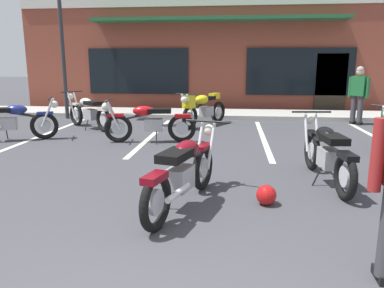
{
  "coord_description": "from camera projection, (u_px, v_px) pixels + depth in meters",
  "views": [
    {
      "loc": [
        0.63,
        -1.64,
        1.78
      ],
      "look_at": [
        0.01,
        3.93,
        0.55
      ],
      "focal_mm": 34.82,
      "sensor_mm": 36.0,
      "label": 1
    }
  ],
  "objects": [
    {
      "name": "sidewalk_kerb",
      "position": [
        214.0,
        114.0,
        12.64
      ],
      "size": [
        22.0,
        1.8,
        0.14
      ],
      "primitive_type": "cube",
      "color": "#A8A59E",
      "rests_on": "ground_plane"
    },
    {
      "name": "helmet_on_pavement",
      "position": [
        266.0,
        195.0,
        4.74
      ],
      "size": [
        0.26,
        0.26,
        0.26
      ],
      "color": "#B71414",
      "rests_on": "ground_plane"
    },
    {
      "name": "motorcycle_silver_naked",
      "position": [
        12.0,
        121.0,
        8.57
      ],
      "size": [
        2.02,
        1.05,
        0.98
      ],
      "color": "black",
      "rests_on": "ground_plane"
    },
    {
      "name": "brick_storefront_building",
      "position": [
        220.0,
        56.0,
        16.32
      ],
      "size": [
        15.05,
        6.17,
        4.08
      ],
      "color": "brown",
      "rests_on": "ground_plane"
    },
    {
      "name": "parking_lot_lamp_post",
      "position": [
        58.0,
        7.0,
        11.27
      ],
      "size": [
        0.24,
        0.76,
        5.35
      ],
      "color": "#2D2D33",
      "rests_on": "ground_plane"
    },
    {
      "name": "ground_plane",
      "position": [
        188.0,
        186.0,
        5.49
      ],
      "size": [
        80.0,
        80.0,
        0.0
      ],
      "primitive_type": "plane",
      "color": "#3D3D42"
    },
    {
      "name": "person_in_black_shirt",
      "position": [
        358.0,
        92.0,
        10.71
      ],
      "size": [
        0.52,
        0.47,
        1.68
      ],
      "color": "black",
      "rests_on": "ground_plane"
    },
    {
      "name": "motorcycle_orange_scrambler",
      "position": [
        203.0,
        108.0,
        10.53
      ],
      "size": [
        1.31,
        1.89,
        0.98
      ],
      "color": "black",
      "rests_on": "ground_plane"
    },
    {
      "name": "motorcycle_black_cruiser",
      "position": [
        89.0,
        112.0,
        10.15
      ],
      "size": [
        1.77,
        1.51,
        0.98
      ],
      "color": "black",
      "rests_on": "ground_plane"
    },
    {
      "name": "painted_stall_lines",
      "position": [
        207.0,
        136.0,
        9.16
      ],
      "size": [
        8.3,
        4.8,
        0.01
      ],
      "color": "silver",
      "rests_on": "ground_plane"
    },
    {
      "name": "motorcycle_red_sportbike",
      "position": [
        327.0,
        153.0,
        5.56
      ],
      "size": [
        0.66,
        2.11,
        0.98
      ],
      "color": "black",
      "rests_on": "ground_plane"
    },
    {
      "name": "motorcycle_green_cafe_racer",
      "position": [
        149.0,
        122.0,
        8.4
      ],
      "size": [
        2.1,
        0.73,
        0.98
      ],
      "color": "black",
      "rests_on": "ground_plane"
    },
    {
      "name": "motorcycle_foreground_classic",
      "position": [
        183.0,
        171.0,
        4.61
      ],
      "size": [
        0.89,
        2.06,
        0.98
      ],
      "color": "black",
      "rests_on": "ground_plane"
    }
  ]
}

